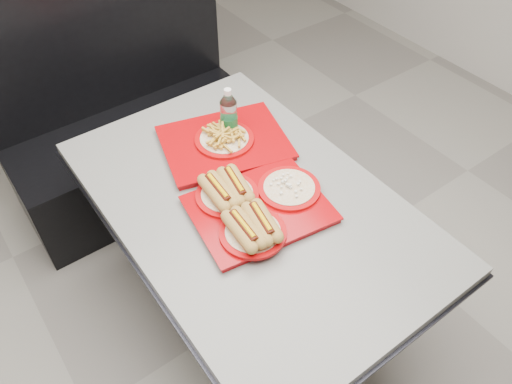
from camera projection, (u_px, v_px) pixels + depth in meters
ground at (251, 310)px, 2.32m from camera, size 6.00×6.00×0.00m
diner_table at (249, 229)px, 1.90m from camera, size 0.92×1.42×0.75m
booth_bench at (130, 123)px, 2.65m from camera, size 1.30×0.57×1.35m
tray_near at (254, 206)px, 1.71m from camera, size 0.50×0.43×0.10m
tray_far at (224, 140)px, 1.97m from camera, size 0.56×0.49×0.09m
water_bottle at (229, 116)px, 1.97m from camera, size 0.07×0.07×0.22m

